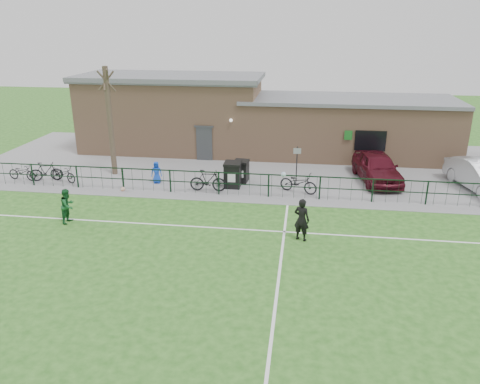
# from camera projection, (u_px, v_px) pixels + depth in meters

# --- Properties ---
(ground) EXTENTS (90.00, 90.00, 0.00)m
(ground) POSITION_uv_depth(u_px,v_px,m) (220.00, 278.00, 15.94)
(ground) COLOR #25591A
(ground) RESTS_ON ground
(paving_strip) EXTENTS (34.00, 13.00, 0.02)m
(paving_strip) POSITION_uv_depth(u_px,v_px,m) (259.00, 164.00, 28.49)
(paving_strip) COLOR slate
(paving_strip) RESTS_ON ground
(pitch_line_touch) EXTENTS (28.00, 0.10, 0.01)m
(pitch_line_touch) POSITION_uv_depth(u_px,v_px,m) (248.00, 197.00, 23.19)
(pitch_line_touch) COLOR white
(pitch_line_touch) RESTS_ON ground
(pitch_line_mid) EXTENTS (28.00, 0.10, 0.01)m
(pitch_line_mid) POSITION_uv_depth(u_px,v_px,m) (237.00, 229.00, 19.65)
(pitch_line_mid) COLOR white
(pitch_line_mid) RESTS_ON ground
(pitch_line_perp) EXTENTS (0.10, 16.00, 0.01)m
(pitch_line_perp) POSITION_uv_depth(u_px,v_px,m) (278.00, 282.00, 15.67)
(pitch_line_perp) COLOR white
(pitch_line_perp) RESTS_ON ground
(perimeter_fence) EXTENTS (28.00, 0.10, 1.20)m
(perimeter_fence) POSITION_uv_depth(u_px,v_px,m) (248.00, 185.00, 23.17)
(perimeter_fence) COLOR black
(perimeter_fence) RESTS_ON ground
(bare_tree) EXTENTS (0.30, 0.30, 6.00)m
(bare_tree) POSITION_uv_depth(u_px,v_px,m) (110.00, 122.00, 25.72)
(bare_tree) COLOR #413427
(bare_tree) RESTS_ON ground
(wheelie_bin_left) EXTENTS (0.80, 0.88, 1.09)m
(wheelie_bin_left) POSITION_uv_depth(u_px,v_px,m) (241.00, 172.00, 25.27)
(wheelie_bin_left) COLOR black
(wheelie_bin_left) RESTS_ON paving_strip
(wheelie_bin_right) EXTENTS (0.83, 0.94, 1.25)m
(wheelie_bin_right) POSITION_uv_depth(u_px,v_px,m) (233.00, 175.00, 24.44)
(wheelie_bin_right) COLOR black
(wheelie_bin_right) RESTS_ON paving_strip
(sign_post) EXTENTS (0.08, 0.08, 2.00)m
(sign_post) POSITION_uv_depth(u_px,v_px,m) (297.00, 165.00, 24.95)
(sign_post) COLOR black
(sign_post) RESTS_ON paving_strip
(car_maroon) EXTENTS (2.61, 4.91, 1.59)m
(car_maroon) POSITION_uv_depth(u_px,v_px,m) (377.00, 167.00, 25.23)
(car_maroon) COLOR #480C18
(car_maroon) RESTS_ON paving_strip
(bicycle_a) EXTENTS (1.74, 0.79, 0.88)m
(bicycle_a) POSITION_uv_depth(u_px,v_px,m) (22.00, 172.00, 25.55)
(bicycle_a) COLOR black
(bicycle_a) RESTS_ON paving_strip
(bicycle_b) EXTENTS (1.80, 1.00, 1.04)m
(bicycle_b) POSITION_uv_depth(u_px,v_px,m) (46.00, 171.00, 25.39)
(bicycle_b) COLOR black
(bicycle_b) RESTS_ON paving_strip
(bicycle_c) EXTENTS (1.78, 1.11, 0.88)m
(bicycle_c) POSITION_uv_depth(u_px,v_px,m) (63.00, 174.00, 25.26)
(bicycle_c) COLOR black
(bicycle_c) RESTS_ON paving_strip
(bicycle_d) EXTENTS (1.89, 0.60, 1.12)m
(bicycle_d) POSITION_uv_depth(u_px,v_px,m) (208.00, 181.00, 23.83)
(bicycle_d) COLOR black
(bicycle_d) RESTS_ON paving_strip
(bicycle_e) EXTENTS (2.10, 1.36, 1.04)m
(bicycle_e) POSITION_uv_depth(u_px,v_px,m) (298.00, 183.00, 23.65)
(bicycle_e) COLOR black
(bicycle_e) RESTS_ON paving_strip
(spectator_child) EXTENTS (0.63, 0.46, 1.19)m
(spectator_child) POSITION_uv_depth(u_px,v_px,m) (157.00, 172.00, 25.01)
(spectator_child) COLOR blue
(spectator_child) RESTS_ON paving_strip
(goalkeeper_kick) EXTENTS (1.37, 3.12, 1.95)m
(goalkeeper_kick) POSITION_uv_depth(u_px,v_px,m) (301.00, 218.00, 18.46)
(goalkeeper_kick) COLOR black
(goalkeeper_kick) RESTS_ON ground
(outfield_player) EXTENTS (0.64, 0.79, 1.52)m
(outfield_player) POSITION_uv_depth(u_px,v_px,m) (68.00, 206.00, 20.10)
(outfield_player) COLOR #175327
(outfield_player) RESTS_ON ground
(ball_ground) EXTENTS (0.23, 0.23, 0.23)m
(ball_ground) POSITION_uv_depth(u_px,v_px,m) (123.00, 189.00, 23.99)
(ball_ground) COLOR silver
(ball_ground) RESTS_ON ground
(clubhouse) EXTENTS (24.25, 5.40, 4.96)m
(clubhouse) POSITION_uv_depth(u_px,v_px,m) (251.00, 119.00, 30.63)
(clubhouse) COLOR tan
(clubhouse) RESTS_ON ground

